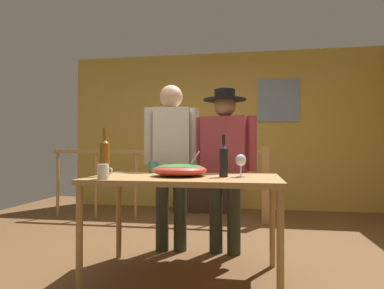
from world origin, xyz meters
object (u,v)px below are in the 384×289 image
object	(u,v)px
salad_bowl	(180,169)
wine_bottle_dark	(224,160)
tv_console	(203,198)
wine_glass	(241,161)
framed_picture	(278,100)
person_standing_left	(171,153)
person_standing_right	(225,155)
stair_railing	(190,174)
wine_bottle_amber	(105,157)
mug_teal	(154,167)
mug_white	(103,172)
serving_table	(185,186)
flat_screen_tv	(202,171)

from	to	relation	value
salad_bowl	wine_bottle_dark	xyz separation A→B (m)	(0.35, -0.03, 0.08)
tv_console	wine_glass	world-z (taller)	wine_glass
framed_picture	person_standing_left	bearing A→B (deg)	-117.11
wine_bottle_dark	person_standing_right	bearing A→B (deg)	93.22
wine_bottle_dark	person_standing_right	size ratio (longest dim) A/B	0.21
stair_railing	salad_bowl	world-z (taller)	stair_railing
person_standing_right	stair_railing	bearing A→B (deg)	-56.32
wine_bottle_amber	wine_bottle_dark	bearing A→B (deg)	5.16
mug_teal	mug_white	distance (m)	0.68
serving_table	salad_bowl	bearing A→B (deg)	158.82
framed_picture	wine_glass	size ratio (longest dim) A/B	3.98
flat_screen_tv	salad_bowl	bearing A→B (deg)	-86.06
stair_railing	flat_screen_tv	bearing A→B (deg)	83.97
serving_table	wine_bottle_amber	xyz separation A→B (m)	(-0.64, -0.09, 0.23)
stair_railing	person_standing_left	bearing A→B (deg)	-88.04
framed_picture	serving_table	distance (m)	3.44
tv_console	salad_bowl	world-z (taller)	salad_bowl
mug_teal	person_standing_left	xyz separation A→B (m)	(0.08, 0.35, 0.12)
flat_screen_tv	serving_table	bearing A→B (deg)	-85.11
framed_picture	mug_white	distance (m)	3.88
stair_railing	mug_teal	bearing A→B (deg)	-91.16
tv_console	flat_screen_tv	bearing A→B (deg)	-90.00
serving_table	person_standing_left	bearing A→B (deg)	111.74
framed_picture	wine_glass	world-z (taller)	framed_picture
stair_railing	person_standing_left	distance (m)	1.42
flat_screen_tv	person_standing_right	bearing A→B (deg)	-76.52
stair_railing	salad_bowl	size ratio (longest dim) A/B	7.21
flat_screen_tv	wine_bottle_dark	world-z (taller)	wine_bottle_dark
tv_console	wine_glass	xyz separation A→B (m)	(0.68, -2.80, 0.72)
wine_bottle_amber	wine_bottle_dark	distance (m)	0.95
tv_console	wine_bottle_amber	bearing A→B (deg)	-97.74
tv_console	person_standing_right	xyz separation A→B (m)	(0.51, -2.15, 0.74)
salad_bowl	mug_white	world-z (taller)	salad_bowl
wine_glass	mug_teal	bearing A→B (deg)	158.94
serving_table	wine_glass	distance (m)	0.48
tv_console	flat_screen_tv	xyz separation A→B (m)	(-0.00, -0.03, 0.44)
framed_picture	mug_teal	world-z (taller)	framed_picture
wine_bottle_amber	mug_white	bearing A→B (deg)	-68.33
stair_railing	serving_table	xyz separation A→B (m)	(0.32, -2.06, 0.07)
person_standing_right	wine_bottle_dark	bearing A→B (deg)	104.00
wine_bottle_amber	person_standing_left	world-z (taller)	person_standing_left
stair_railing	mug_white	world-z (taller)	stair_railing
tv_console	person_standing_right	distance (m)	2.33
tv_console	mug_white	bearing A→B (deg)	-95.56
person_standing_left	framed_picture	bearing A→B (deg)	-127.89
flat_screen_tv	mug_teal	xyz separation A→B (m)	(-0.11, -2.46, 0.21)
person_standing_right	tv_console	bearing A→B (deg)	-65.92
serving_table	wine_bottle_dark	size ratio (longest dim) A/B	4.49
mug_white	person_standing_left	bearing A→B (deg)	74.48
tv_console	wine_bottle_amber	distance (m)	3.04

